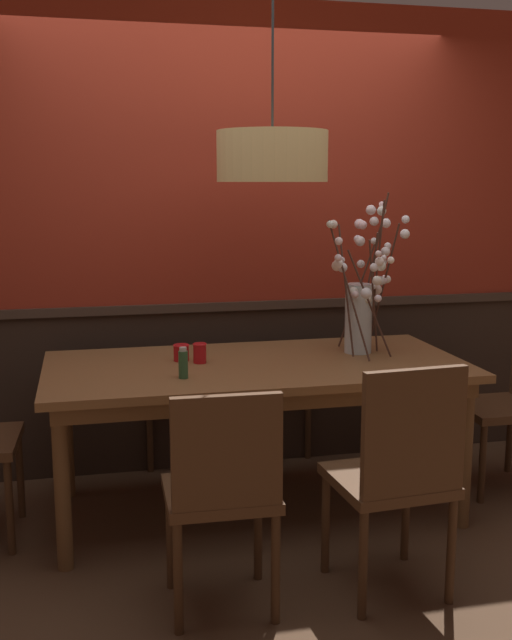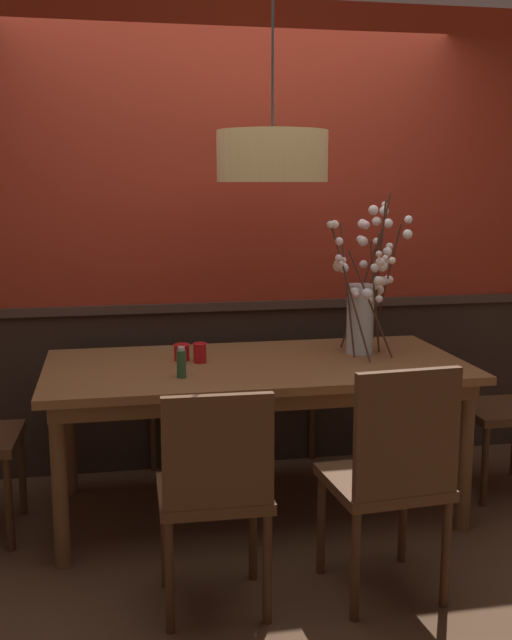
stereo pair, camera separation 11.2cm
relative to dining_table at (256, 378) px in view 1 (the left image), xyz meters
The scene contains 12 objects.
ground_plane 0.70m from the dining_table, ahead, with size 24.00×24.00×0.00m, color #4C3321.
back_wall 0.96m from the dining_table, 90.00° to the left, with size 5.22×0.14×2.66m.
dining_table is the anchor object (origin of this frame).
chair_far_side_left 0.97m from the dining_table, 108.13° to the left, with size 0.44×0.42×0.89m.
chair_near_side_left 0.98m from the dining_table, 110.30° to the right, with size 0.44×0.41×0.92m.
chair_far_side_right 0.98m from the dining_table, 72.03° to the left, with size 0.46×0.43×0.92m.
chair_near_side_right 1.01m from the dining_table, 68.78° to the right, with size 0.47×0.47×0.98m.
vase_with_blossoms 0.70m from the dining_table, 10.08° to the left, with size 0.54×0.53×0.83m.
candle_holder_nearer_center 0.31m from the dining_table, 168.84° to the left, with size 0.07×0.07×0.10m.
candle_holder_nearer_edge 0.40m from the dining_table, 161.16° to the left, with size 0.08×0.08×0.08m.
condiment_bottle 0.47m from the dining_table, 150.20° to the right, with size 0.04×0.04×0.14m.
pendant_lamp 1.08m from the dining_table, 17.16° to the right, with size 0.53×0.53×0.99m.
Camera 1 is at (-0.81, -3.57, 1.66)m, focal length 42.52 mm.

